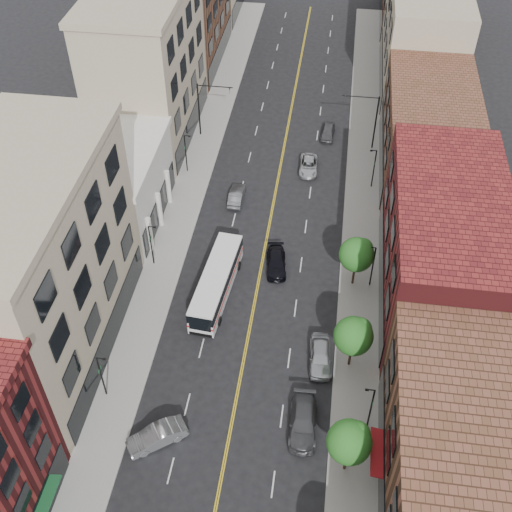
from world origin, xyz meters
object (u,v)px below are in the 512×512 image
at_px(city_bus, 216,281).
at_px(car_parked_far, 320,356).
at_px(car_angle_b, 157,436).
at_px(car_lane_behind, 237,195).
at_px(car_parked_mid, 303,422).
at_px(car_lane_b, 309,165).
at_px(car_lane_c, 328,132).
at_px(car_lane_a, 276,263).

distance_m(city_bus, car_parked_far, 12.61).
xyz_separation_m(car_angle_b, car_lane_behind, (1.37, 31.14, -0.07)).
distance_m(city_bus, car_parked_mid, 16.71).
bearing_deg(car_parked_mid, car_lane_b, 91.65).
bearing_deg(car_angle_b, city_bus, 138.35).
relative_size(car_parked_mid, car_parked_far, 1.12).
relative_size(car_parked_mid, car_lane_b, 1.15).
relative_size(car_lane_behind, car_lane_c, 1.06).
distance_m(car_parked_far, car_lane_c, 35.99).
xyz_separation_m(car_angle_b, car_lane_b, (9.02, 38.07, -0.14)).
bearing_deg(car_lane_b, car_angle_b, -105.51).
distance_m(city_bus, car_lane_a, 6.97).
xyz_separation_m(car_parked_far, car_lane_b, (-3.32, 28.39, -0.17)).
distance_m(car_parked_far, car_lane_a, 12.42).
xyz_separation_m(car_lane_b, car_lane_c, (1.88, 7.57, 0.04)).
height_order(car_angle_b, car_lane_b, car_angle_b).
relative_size(car_parked_far, car_lane_b, 1.03).
bearing_deg(city_bus, car_lane_b, 76.37).
height_order(car_lane_b, car_lane_c, car_lane_c).
bearing_deg(car_lane_a, city_bus, -148.33).
xyz_separation_m(car_parked_mid, car_lane_a, (-4.30, 18.04, -0.10)).
distance_m(car_parked_mid, car_lane_c, 42.75).
height_order(city_bus, car_parked_far, city_bus).
bearing_deg(car_lane_b, car_parked_far, -85.50).
bearing_deg(car_parked_far, city_bus, 142.84).
xyz_separation_m(car_angle_b, car_lane_c, (10.90, 45.65, -0.09)).
distance_m(car_parked_mid, car_lane_a, 18.55).
bearing_deg(car_lane_c, car_angle_b, -100.43).
bearing_deg(car_lane_behind, car_lane_b, -138.07).
relative_size(car_lane_behind, car_lane_b, 0.92).
xyz_separation_m(car_parked_mid, car_lane_behind, (-10.03, 28.24, -0.07)).
height_order(city_bus, car_angle_b, city_bus).
bearing_deg(car_angle_b, car_lane_c, 131.09).
bearing_deg(car_lane_b, car_lane_behind, -140.02).
xyz_separation_m(car_angle_b, car_parked_far, (12.34, 9.68, 0.03)).
bearing_deg(car_lane_behind, car_parked_mid, 109.33).
bearing_deg(car_lane_c, car_lane_a, -95.74).
bearing_deg(car_lane_a, car_parked_mid, -84.58).
relative_size(car_lane_a, car_lane_c, 1.16).
bearing_deg(car_lane_behind, car_parked_far, 116.86).
distance_m(car_angle_b, car_parked_mid, 11.76).
bearing_deg(car_parked_mid, car_lane_behind, 107.34).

